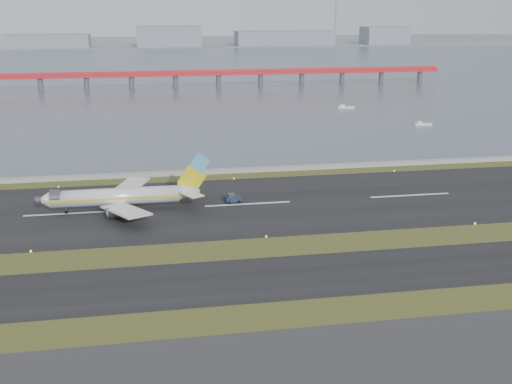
% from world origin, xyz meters
% --- Properties ---
extents(ground, '(1000.00, 1000.00, 0.00)m').
position_xyz_m(ground, '(0.00, 0.00, 0.00)').
color(ground, '#344217').
rests_on(ground, ground).
extents(taxiway_strip, '(1000.00, 18.00, 0.10)m').
position_xyz_m(taxiway_strip, '(0.00, -12.00, 0.05)').
color(taxiway_strip, black).
rests_on(taxiway_strip, ground).
extents(runway_strip, '(1000.00, 45.00, 0.10)m').
position_xyz_m(runway_strip, '(0.00, 30.00, 0.05)').
color(runway_strip, black).
rests_on(runway_strip, ground).
extents(seawall, '(1000.00, 2.50, 1.00)m').
position_xyz_m(seawall, '(0.00, 60.00, 0.50)').
color(seawall, gray).
rests_on(seawall, ground).
extents(bay_water, '(1400.00, 800.00, 1.30)m').
position_xyz_m(bay_water, '(0.00, 460.00, 0.00)').
color(bay_water, '#435160').
rests_on(bay_water, ground).
extents(red_pier, '(260.00, 5.00, 10.20)m').
position_xyz_m(red_pier, '(20.00, 250.00, 7.28)').
color(red_pier, red).
rests_on(red_pier, ground).
extents(far_shoreline, '(1400.00, 80.00, 60.50)m').
position_xyz_m(far_shoreline, '(13.62, 620.00, 6.07)').
color(far_shoreline, gray).
rests_on(far_shoreline, ground).
extents(airliner, '(38.52, 32.89, 12.80)m').
position_xyz_m(airliner, '(-28.31, 30.03, 3.46)').
color(airliner, silver).
rests_on(airliner, ground).
extents(pushback_tug, '(3.70, 2.41, 2.25)m').
position_xyz_m(pushback_tug, '(-3.26, 31.84, 1.09)').
color(pushback_tug, '#15243A').
rests_on(pushback_tug, ground).
extents(workboat_near, '(6.82, 2.60, 1.62)m').
position_xyz_m(workboat_near, '(82.83, 118.31, 0.51)').
color(workboat_near, silver).
rests_on(workboat_near, ground).
extents(workboat_far, '(7.58, 3.97, 1.76)m').
position_xyz_m(workboat_far, '(66.72, 164.10, 0.56)').
color(workboat_far, silver).
rests_on(workboat_far, ground).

